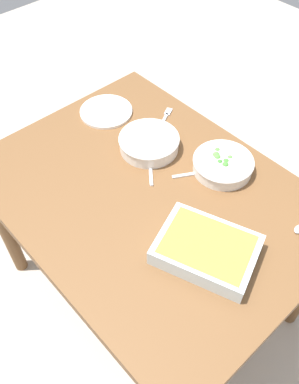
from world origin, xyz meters
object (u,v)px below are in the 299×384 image
broccoli_bowl (223,164)px  spoon_by_broccoli (202,172)px  baking_dish (207,249)px  spoon_by_stew (150,163)px  stew_bowl (149,142)px  fork_on_table (164,119)px  side_plate (106,111)px

broccoli_bowl → spoon_by_broccoli: size_ratio=1.39×
broccoli_bowl → spoon_by_broccoli: broccoli_bowl is taller
baking_dish → spoon_by_stew: (-0.41, 0.14, -0.03)m
stew_bowl → baking_dish: (0.47, -0.19, 0.00)m
stew_bowl → broccoli_bowl: broccoli_bowl is taller
baking_dish → fork_on_table: baking_dish is taller
baking_dish → spoon_by_stew: 0.44m
fork_on_table → spoon_by_stew: bearing=-55.4°
side_plate → fork_on_table: size_ratio=1.33×
stew_bowl → side_plate: 0.29m
spoon_by_stew → fork_on_table: spoon_by_stew is taller
stew_bowl → spoon_by_stew: bearing=-39.9°
fork_on_table → stew_bowl: bearing=-62.4°
stew_bowl → fork_on_table: bearing=117.6°
broccoli_bowl → spoon_by_stew: broccoli_bowl is taller
spoon_by_stew → broccoli_bowl: bearing=41.1°
side_plate → fork_on_table: side_plate is taller
broccoli_bowl → baking_dish: size_ratio=0.62×
stew_bowl → fork_on_table: stew_bowl is taller
side_plate → spoon_by_broccoli: side_plate is taller
fork_on_table → side_plate: bearing=-143.3°
baking_dish → side_plate: (-0.76, 0.21, -0.03)m
spoon_by_broccoli → stew_bowl: bearing=-166.1°
baking_dish → spoon_by_broccoli: 0.35m
side_plate → spoon_by_stew: size_ratio=1.50×
stew_bowl → spoon_by_broccoli: bearing=13.9°
baking_dish → side_plate: 0.79m
spoon_by_broccoli → side_plate: bearing=-175.2°
baking_dish → stew_bowl: bearing=157.8°
baking_dish → fork_on_table: 0.66m
broccoli_bowl → spoon_by_broccoli: 0.08m
stew_bowl → baking_dish: bearing=-22.2°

